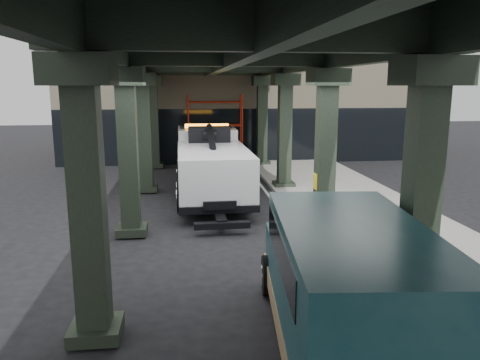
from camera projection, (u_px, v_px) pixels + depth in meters
ground at (251, 254)px, 12.75m from camera, size 90.00×90.00×0.00m
sidewalk at (379, 224)px, 15.21m from camera, size 5.00×40.00×0.15m
lane_stripe at (295, 229)px, 14.90m from camera, size 0.12×38.00×0.01m
viaduct at (229, 52)px, 13.57m from camera, size 7.40×32.00×6.40m
building at (239, 93)px, 31.66m from camera, size 22.00×10.00×8.00m
scaffolding at (215, 128)px, 26.59m from camera, size 3.08×0.88×4.00m
tow_truck at (210, 161)px, 19.16m from camera, size 2.85×9.13×2.98m
towed_van at (345, 285)px, 7.65m from camera, size 2.85×6.13×2.41m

